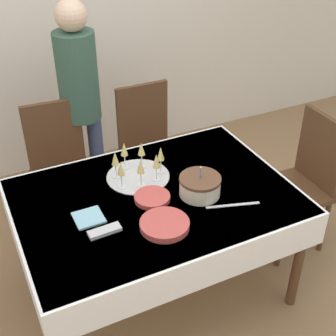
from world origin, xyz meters
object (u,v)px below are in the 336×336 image
at_px(dining_chair_right_end, 304,178).
at_px(plate_stack_main, 165,225).
at_px(plate_stack_dessert, 152,198).
at_px(dining_chair_far_left, 60,165).
at_px(champagne_tray, 137,166).
at_px(birthday_cake, 200,186).
at_px(dining_chair_far_right, 149,143).
at_px(person_standing, 80,93).

xyz_separation_m(dining_chair_right_end, plate_stack_main, (-1.16, -0.26, 0.22)).
bearing_deg(plate_stack_dessert, dining_chair_far_left, 108.88).
bearing_deg(champagne_tray, dining_chair_far_left, 116.16).
xyz_separation_m(dining_chair_far_left, birthday_cake, (0.57, -0.96, 0.26)).
xyz_separation_m(birthday_cake, plate_stack_dessert, (-0.26, 0.07, -0.04)).
height_order(dining_chair_far_right, person_standing, person_standing).
xyz_separation_m(champagne_tray, plate_stack_dessert, (-0.02, -0.24, -0.06)).
xyz_separation_m(champagne_tray, person_standing, (-0.08, 0.83, 0.14)).
bearing_deg(person_standing, champagne_tray, -84.40).
bearing_deg(plate_stack_main, plate_stack_dessert, 80.78).
xyz_separation_m(dining_chair_far_right, person_standing, (-0.44, 0.18, 0.43)).
distance_m(birthday_cake, person_standing, 1.20).
distance_m(dining_chair_far_left, person_standing, 0.52).
distance_m(dining_chair_right_end, plate_stack_dessert, 1.14).
relative_size(dining_chair_far_left, champagne_tray, 2.58).
bearing_deg(birthday_cake, plate_stack_main, -150.53).
bearing_deg(plate_stack_main, champagne_tray, 83.56).
bearing_deg(birthday_cake, dining_chair_far_left, 120.49).
bearing_deg(birthday_cake, champagne_tray, 128.50).
xyz_separation_m(dining_chair_right_end, person_standing, (-1.19, 1.05, 0.43)).
distance_m(dining_chair_far_right, champagne_tray, 0.80).
bearing_deg(dining_chair_right_end, dining_chair_far_left, 148.64).
distance_m(plate_stack_main, person_standing, 1.33).
bearing_deg(dining_chair_far_right, plate_stack_dessert, -112.57).
relative_size(dining_chair_far_left, dining_chair_right_end, 1.00).
xyz_separation_m(dining_chair_far_right, plate_stack_main, (-0.41, -1.13, 0.22)).
relative_size(dining_chair_far_left, dining_chair_far_right, 1.00).
relative_size(birthday_cake, champagne_tray, 0.62).
bearing_deg(dining_chair_right_end, champagne_tray, 168.93).
xyz_separation_m(plate_stack_main, plate_stack_dessert, (0.04, 0.24, -0.00)).
bearing_deg(plate_stack_main, person_standing, 91.20).
relative_size(plate_stack_main, plate_stack_dessert, 1.29).
bearing_deg(dining_chair_right_end, birthday_cake, -173.84).
bearing_deg(champagne_tray, plate_stack_main, -96.44).
bearing_deg(person_standing, dining_chair_far_right, -21.93).
bearing_deg(dining_chair_far_left, dining_chair_right_end, -31.36).
distance_m(champagne_tray, person_standing, 0.85).
bearing_deg(champagne_tray, person_standing, 95.60).
distance_m(dining_chair_far_left, champagne_tray, 0.78).
height_order(dining_chair_far_left, dining_chair_far_right, same).
relative_size(dining_chair_right_end, plate_stack_dessert, 4.83).
height_order(champagne_tray, plate_stack_main, champagne_tray).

